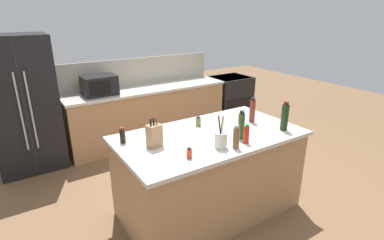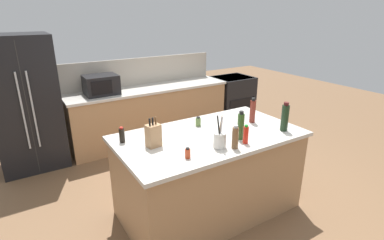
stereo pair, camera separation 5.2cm
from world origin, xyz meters
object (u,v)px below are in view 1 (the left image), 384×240
utensil_crock (221,139)px  vinegar_bottle (252,111)px  knife_block (154,136)px  spice_jar_paprika (189,153)px  refrigerator (23,105)px  spice_jar_oregano (198,122)px  olive_oil_bottle (241,126)px  microwave (99,85)px  wine_bottle (285,117)px  hot_sauce_bottle (247,134)px  range_oven (230,99)px  pepper_grinder (236,137)px  soy_sauce_bottle (122,136)px

utensil_crock → vinegar_bottle: utensil_crock is taller
knife_block → vinegar_bottle: bearing=-8.1°
utensil_crock → spice_jar_paprika: 0.37m
vinegar_bottle → spice_jar_paprika: size_ratio=2.92×
refrigerator → spice_jar_paprika: refrigerator is taller
spice_jar_oregano → olive_oil_bottle: bearing=-73.0°
refrigerator → microwave: refrigerator is taller
refrigerator → wine_bottle: 3.46m
wine_bottle → hot_sauce_bottle: size_ratio=1.66×
range_oven → spice_jar_oregano: bearing=-137.1°
pepper_grinder → wine_bottle: wine_bottle is taller
range_oven → pepper_grinder: pepper_grinder is taller
spice_jar_paprika → spice_jar_oregano: bearing=50.4°
utensil_crock → vinegar_bottle: size_ratio=1.10×
soy_sauce_bottle → vinegar_bottle: 1.50m
microwave → spice_jar_paprika: 2.54m
refrigerator → pepper_grinder: (1.56, -2.65, 0.11)m
microwave → hot_sauce_bottle: bearing=-75.5°
utensil_crock → hot_sauce_bottle: bearing=-10.9°
olive_oil_bottle → pepper_grinder: olive_oil_bottle is taller
hot_sauce_bottle → spice_jar_oregano: hot_sauce_bottle is taller
microwave → utensil_crock: (0.39, -2.51, -0.07)m
spice_jar_oregano → wine_bottle: bearing=-40.4°
spice_jar_oregano → hot_sauce_bottle: bearing=-78.0°
microwave → vinegar_bottle: microwave is taller
range_oven → hot_sauce_bottle: bearing=-127.0°
range_oven → knife_block: knife_block is taller
refrigerator → soy_sauce_bottle: size_ratio=11.89×
spice_jar_oregano → utensil_crock: bearing=-103.3°
range_oven → knife_block: 3.53m
wine_bottle → pepper_grinder: bearing=-174.7°
range_oven → spice_jar_oregano: size_ratio=8.52×
microwave → spice_jar_oregano: size_ratio=4.61×
range_oven → soy_sauce_bottle: (-2.95, -1.91, 0.55)m
soy_sauce_bottle → refrigerator: bearing=109.8°
soy_sauce_bottle → spice_jar_paprika: bearing=-59.4°
refrigerator → vinegar_bottle: size_ratio=6.45×
vinegar_bottle → refrigerator: bearing=134.6°
pepper_grinder → hot_sauce_bottle: pepper_grinder is taller
wine_bottle → hot_sauce_bottle: wine_bottle is taller
olive_oil_bottle → range_oven: bearing=52.1°
soy_sauce_bottle → spice_jar_paprika: soy_sauce_bottle is taller
hot_sauce_bottle → pepper_grinder: bearing=-168.2°
pepper_grinder → soy_sauce_bottle: bearing=140.9°
olive_oil_bottle → pepper_grinder: (-0.19, -0.14, -0.03)m
pepper_grinder → wine_bottle: bearing=5.3°
knife_block → hot_sauce_bottle: bearing=-35.4°
utensil_crock → knife_block: bearing=145.6°
range_oven → olive_oil_bottle: size_ratio=3.12×
refrigerator → olive_oil_bottle: refrigerator is taller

